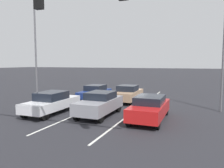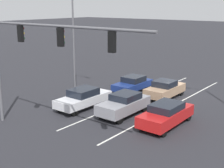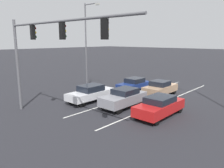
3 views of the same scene
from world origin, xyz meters
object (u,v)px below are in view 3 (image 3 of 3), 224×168
car_red_leftlane_front (160,106)px  car_gray_midlane_front (124,98)px  traffic_signal_gantry (43,43)px  street_lamp_right_shoulder (87,43)px  car_white_rightlane_front (91,93)px  car_navy_rightlane_second (134,84)px  car_tan_midlane_second (160,88)px

car_red_leftlane_front → car_gray_midlane_front: bearing=1.8°
traffic_signal_gantry → street_lamp_right_shoulder: (4.44, -7.67, -0.04)m
car_gray_midlane_front → car_white_rightlane_front: car_gray_midlane_front is taller
car_gray_midlane_front → car_red_leftlane_front: (-3.23, -0.10, -0.05)m
car_red_leftlane_front → traffic_signal_gantry: traffic_signal_gantry is taller
car_gray_midlane_front → car_navy_rightlane_second: bearing=-61.3°
car_gray_midlane_front → traffic_signal_gantry: bearing=71.7°
car_gray_midlane_front → traffic_signal_gantry: traffic_signal_gantry is taller
car_gray_midlane_front → traffic_signal_gantry: (1.93, 5.83, 4.36)m
car_red_leftlane_front → traffic_signal_gantry: (5.16, 5.93, 4.41)m
street_lamp_right_shoulder → car_red_leftlane_front: bearing=169.8°
car_tan_midlane_second → street_lamp_right_shoulder: street_lamp_right_shoulder is taller
car_red_leftlane_front → street_lamp_right_shoulder: 10.69m
car_tan_midlane_second → car_navy_rightlane_second: car_tan_midlane_second is taller
car_red_leftlane_front → street_lamp_right_shoulder: street_lamp_right_shoulder is taller
car_gray_midlane_front → car_navy_rightlane_second: 6.14m
car_gray_midlane_front → car_white_rightlane_front: (3.30, 0.56, -0.05)m
traffic_signal_gantry → street_lamp_right_shoulder: street_lamp_right_shoulder is taller
car_gray_midlane_front → car_tan_midlane_second: 5.44m
traffic_signal_gantry → street_lamp_right_shoulder: 8.86m
car_white_rightlane_front → car_navy_rightlane_second: size_ratio=1.15×
traffic_signal_gantry → car_red_leftlane_front: bearing=-131.0°
car_gray_midlane_front → car_white_rightlane_front: bearing=9.6°
car_tan_midlane_second → car_navy_rightlane_second: bearing=1.0°
street_lamp_right_shoulder → traffic_signal_gantry: bearing=120.1°
car_navy_rightlane_second → traffic_signal_gantry: 12.11m
car_gray_midlane_front → street_lamp_right_shoulder: size_ratio=0.47×
car_white_rightlane_front → traffic_signal_gantry: traffic_signal_gantry is taller
car_tan_midlane_second → car_gray_midlane_front: bearing=87.8°
car_navy_rightlane_second → street_lamp_right_shoulder: size_ratio=0.45×
car_gray_midlane_front → car_tan_midlane_second: bearing=-92.2°
car_tan_midlane_second → traffic_signal_gantry: size_ratio=0.35×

